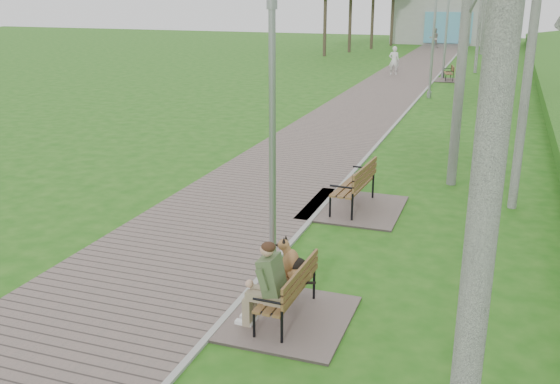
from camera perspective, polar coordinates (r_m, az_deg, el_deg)
The scene contains 13 objects.
ground at distance 10.26m, azimuth -2.21°, elevation -8.41°, with size 120.00×120.00×0.00m, color #1E5A12.
walkway at distance 30.81m, azimuth 9.81°, elevation 9.23°, with size 3.50×67.00×0.04m, color #6C5E57.
kerb at distance 30.56m, azimuth 13.07°, elevation 8.97°, with size 0.10×67.00×0.05m, color #999993.
building_north at distance 59.76m, azimuth 15.38°, elevation 14.89°, with size 10.00×5.20×4.00m.
bench_main at distance 9.03m, azimuth 0.12°, elevation -9.26°, with size 1.74×1.93×1.52m.
bench_second at distance 13.68m, azimuth 6.65°, elevation -0.58°, with size 2.05×2.27×1.26m.
bench_third at distance 34.67m, azimuth 15.14°, elevation 10.09°, with size 1.58×1.75×0.97m.
lamp_post_near at distance 9.49m, azimuth -0.69°, elevation 3.03°, with size 0.17×0.17×4.52m.
lamp_post_second at distance 28.47m, azimuth 13.80°, elevation 13.01°, with size 0.19×0.19×5.02m.
lamp_post_third at distance 35.32m, azimuth 14.96°, elevation 14.06°, with size 0.21×0.21×5.38m.
lamp_post_far at distance 56.95m, azimuth 17.06°, elevation 15.15°, with size 0.21×0.21×5.37m.
pedestrian_near at distance 36.15m, azimuth 10.38°, elevation 11.72°, with size 0.59×0.39×1.61m, color silver.
pedestrian_far at distance 54.18m, azimuth 13.91°, elevation 13.49°, with size 0.79×0.62×1.63m, color gray.
Camera 1 is at (3.46, -8.52, 4.56)m, focal length 40.00 mm.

